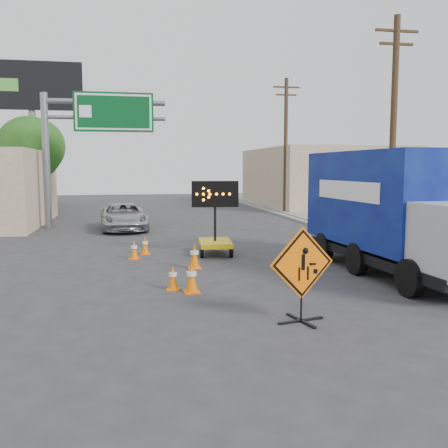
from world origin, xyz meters
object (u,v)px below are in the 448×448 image
object	(u,v)px
pickup_truck	(124,217)
construction_sign	(302,272)
arrow_board	(215,238)
box_truck	(392,218)

from	to	relation	value
pickup_truck	construction_sign	bearing A→B (deg)	-80.73
arrow_board	construction_sign	bearing A→B (deg)	-81.86
arrow_board	box_truck	world-z (taller)	box_truck
pickup_truck	box_truck	xyz separation A→B (m)	(7.81, -11.86, 0.96)
box_truck	pickup_truck	bearing A→B (deg)	120.57
construction_sign	arrow_board	bearing A→B (deg)	79.94
box_truck	arrow_board	bearing A→B (deg)	135.33
pickup_truck	box_truck	bearing A→B (deg)	-60.37
construction_sign	box_truck	size ratio (longest dim) A/B	0.25
arrow_board	pickup_truck	xyz separation A→B (m)	(-3.27, 7.79, 0.06)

